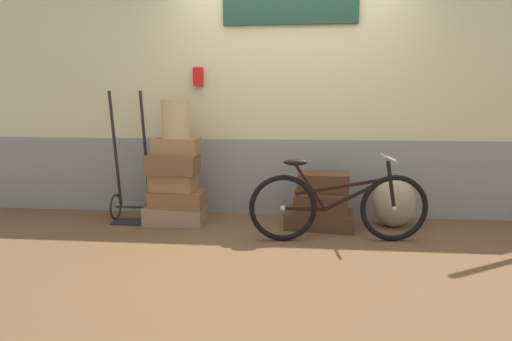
{
  "coord_description": "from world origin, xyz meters",
  "views": [
    {
      "loc": [
        0.08,
        -3.97,
        1.31
      ],
      "look_at": [
        -0.32,
        0.23,
        0.6
      ],
      "focal_mm": 30.09,
      "sensor_mm": 36.0,
      "label": 1
    }
  ],
  "objects": [
    {
      "name": "ground",
      "position": [
        0.0,
        0.0,
        -0.03
      ],
      "size": [
        9.2,
        5.2,
        0.06
      ],
      "primitive_type": "cube",
      "color": "brown"
    },
    {
      "name": "station_building",
      "position": [
        0.01,
        0.85,
        1.47
      ],
      "size": [
        7.2,
        0.74,
        2.94
      ],
      "color": "gray",
      "rests_on": "ground"
    },
    {
      "name": "suitcase_0",
      "position": [
        -1.19,
        0.34,
        0.09
      ],
      "size": [
        0.61,
        0.4,
        0.19
      ],
      "primitive_type": "cube",
      "rotation": [
        0.0,
        0.0,
        0.02
      ],
      "color": "#937051",
      "rests_on": "ground"
    },
    {
      "name": "suitcase_1",
      "position": [
        -1.15,
        0.31,
        0.27
      ],
      "size": [
        0.56,
        0.35,
        0.17
      ],
      "primitive_type": "cube",
      "rotation": [
        0.0,
        0.0,
        -0.01
      ],
      "color": "brown",
      "rests_on": "suitcase_0"
    },
    {
      "name": "suitcase_2",
      "position": [
        -1.2,
        0.33,
        0.45
      ],
      "size": [
        0.46,
        0.34,
        0.19
      ],
      "primitive_type": "cube",
      "rotation": [
        0.0,
        0.0,
        -0.05
      ],
      "color": "olive",
      "rests_on": "suitcase_1"
    },
    {
      "name": "suitcase_3",
      "position": [
        -1.19,
        0.3,
        0.64
      ],
      "size": [
        0.52,
        0.38,
        0.19
      ],
      "primitive_type": "cube",
      "rotation": [
        0.0,
        0.0,
        0.02
      ],
      "color": "brown",
      "rests_on": "suitcase_2"
    },
    {
      "name": "suitcase_4",
      "position": [
        -1.15,
        0.32,
        0.82
      ],
      "size": [
        0.46,
        0.29,
        0.17
      ],
      "primitive_type": "cube",
      "rotation": [
        0.0,
        0.0,
        -0.01
      ],
      "color": "olive",
      "rests_on": "suitcase_3"
    },
    {
      "name": "suitcase_5",
      "position": [
        0.33,
        0.33,
        0.08
      ],
      "size": [
        0.73,
        0.51,
        0.17
      ],
      "primitive_type": "cube",
      "rotation": [
        0.0,
        0.0,
        -0.12
      ],
      "color": "#4C2D19",
      "rests_on": "ground"
    },
    {
      "name": "suitcase_6",
      "position": [
        0.33,
        0.31,
        0.27
      ],
      "size": [
        0.55,
        0.42,
        0.2
      ],
      "primitive_type": "cube",
      "rotation": [
        0.0,
        0.0,
        -0.07
      ],
      "color": "#4C2D19",
      "rests_on": "suitcase_5"
    },
    {
      "name": "suitcase_7",
      "position": [
        0.36,
        0.36,
        0.46
      ],
      "size": [
        0.53,
        0.34,
        0.19
      ],
      "primitive_type": "cube",
      "rotation": [
        0.0,
        0.0,
        -0.07
      ],
      "color": "#4C2D19",
      "rests_on": "suitcase_6"
    },
    {
      "name": "wicker_basket",
      "position": [
        -1.15,
        0.33,
        1.1
      ],
      "size": [
        0.29,
        0.29,
        0.39
      ],
      "primitive_type": "cylinder",
      "color": "tan",
      "rests_on": "suitcase_4"
    },
    {
      "name": "luggage_trolley",
      "position": [
        -1.68,
        0.38,
        0.33
      ],
      "size": [
        0.41,
        0.36,
        1.39
      ],
      "color": "black",
      "rests_on": "ground"
    },
    {
      "name": "burlap_sack",
      "position": [
        1.09,
        0.42,
        0.26
      ],
      "size": [
        0.42,
        0.36,
        0.52
      ],
      "primitive_type": "ellipsoid",
      "color": "#9E8966",
      "rests_on": "ground"
    },
    {
      "name": "bicycle",
      "position": [
        0.47,
        -0.1,
        0.33
      ],
      "size": [
        1.64,
        0.46,
        0.79
      ],
      "color": "black",
      "rests_on": "ground"
    }
  ]
}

